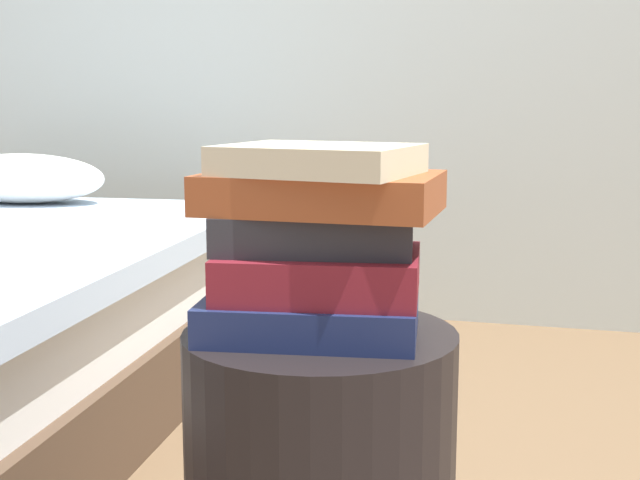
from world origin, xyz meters
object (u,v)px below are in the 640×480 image
object	(u,v)px
book_maroon	(321,273)
book_rust	(323,193)
book_charcoal	(316,231)
book_navy	(311,315)
book_cream	(319,160)

from	to	relation	value
book_maroon	book_rust	distance (m)	0.11
book_maroon	book_charcoal	size ratio (longest dim) A/B	1.01
book_charcoal	book_rust	bearing A→B (deg)	11.95
book_navy	book_maroon	bearing A→B (deg)	45.73
book_navy	book_rust	size ratio (longest dim) A/B	0.93
book_maroon	book_cream	world-z (taller)	book_cream
book_maroon	book_cream	size ratio (longest dim) A/B	1.10
book_cream	book_rust	bearing A→B (deg)	95.17
book_maroon	book_navy	bearing A→B (deg)	-134.41
book_charcoal	book_rust	distance (m)	0.05
book_charcoal	book_navy	bearing A→B (deg)	-104.88
book_navy	book_maroon	world-z (taller)	book_maroon
book_maroon	book_cream	bearing A→B (deg)	-99.80
book_maroon	book_charcoal	world-z (taller)	book_charcoal
book_cream	book_charcoal	bearing A→B (deg)	134.50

